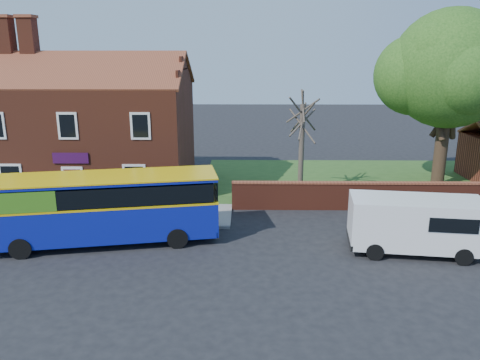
{
  "coord_description": "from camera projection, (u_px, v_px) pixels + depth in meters",
  "views": [
    {
      "loc": [
        2.78,
        -17.82,
        8.58
      ],
      "look_at": [
        2.48,
        5.0,
        2.25
      ],
      "focal_mm": 35.0,
      "sensor_mm": 36.0,
      "label": 1
    }
  ],
  "objects": [
    {
      "name": "kerb",
      "position": [
        51.0,
        226.0,
        23.43
      ],
      "size": [
        18.0,
        0.15,
        0.14
      ],
      "primitive_type": "cube",
      "color": "slate",
      "rests_on": "ground"
    },
    {
      "name": "ground",
      "position": [
        179.0,
        264.0,
        19.5
      ],
      "size": [
        120.0,
        120.0,
        0.0
      ],
      "primitive_type": "plane",
      "color": "black",
      "rests_on": "ground"
    },
    {
      "name": "pavement",
      "position": [
        64.0,
        215.0,
        25.11
      ],
      "size": [
        18.0,
        3.5,
        0.12
      ],
      "primitive_type": "cube",
      "color": "gray",
      "rests_on": "ground"
    },
    {
      "name": "large_tree",
      "position": [
        450.0,
        73.0,
        28.63
      ],
      "size": [
        9.11,
        7.21,
        11.11
      ],
      "color": "black",
      "rests_on": "ground"
    },
    {
      "name": "grass_strip",
      "position": [
        396.0,
        181.0,
        31.85
      ],
      "size": [
        26.0,
        12.0,
        0.04
      ],
      "primitive_type": "cube",
      "color": "#426B28",
      "rests_on": "ground"
    },
    {
      "name": "shop_building",
      "position": [
        92.0,
        135.0,
        29.76
      ],
      "size": [
        12.3,
        8.13,
        10.5
      ],
      "color": "maroon",
      "rests_on": "ground"
    },
    {
      "name": "van_near",
      "position": [
        416.0,
        223.0,
        20.25
      ],
      "size": [
        5.81,
        2.91,
        2.45
      ],
      "rotation": [
        0.0,
        0.0,
        -0.13
      ],
      "color": "white",
      "rests_on": "ground"
    },
    {
      "name": "bare_tree",
      "position": [
        302.0,
        145.0,
        28.02
      ],
      "size": [
        2.27,
        2.71,
        6.06
      ],
      "color": "#4C4238",
      "rests_on": "ground"
    },
    {
      "name": "bus",
      "position": [
        94.0,
        206.0,
        21.14
      ],
      "size": [
        10.7,
        4.49,
        3.17
      ],
      "rotation": [
        0.0,
        0.0,
        0.18
      ],
      "color": "#0D1A98",
      "rests_on": "ground"
    },
    {
      "name": "boundary_wall",
      "position": [
        430.0,
        196.0,
        25.86
      ],
      "size": [
        22.0,
        0.38,
        1.6
      ],
      "color": "maroon",
      "rests_on": "ground"
    }
  ]
}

